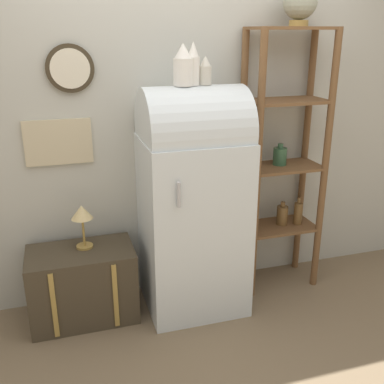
{
  "coord_description": "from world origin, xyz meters",
  "views": [
    {
      "loc": [
        -0.83,
        -2.45,
        1.87
      ],
      "look_at": [
        -0.01,
        0.26,
        0.85
      ],
      "focal_mm": 42.0,
      "sensor_mm": 36.0,
      "label": 1
    }
  ],
  "objects_px": {
    "vase_center": "(194,65)",
    "vase_right": "(205,71)",
    "suitcase_trunk": "(83,284)",
    "globe": "(300,3)",
    "refrigerator": "(193,198)",
    "desk_lamp": "(82,216)",
    "vase_left": "(183,66)"
  },
  "relations": [
    {
      "from": "vase_center",
      "to": "vase_right",
      "type": "relative_size",
      "value": 1.48
    },
    {
      "from": "suitcase_trunk",
      "to": "globe",
      "type": "distance_m",
      "value": 2.36
    },
    {
      "from": "vase_right",
      "to": "refrigerator",
      "type": "bearing_deg",
      "value": -179.59
    },
    {
      "from": "suitcase_trunk",
      "to": "globe",
      "type": "xyz_separation_m",
      "value": [
        1.53,
        0.07,
        1.79
      ]
    },
    {
      "from": "vase_center",
      "to": "vase_right",
      "type": "height_order",
      "value": "vase_center"
    },
    {
      "from": "globe",
      "to": "desk_lamp",
      "type": "relative_size",
      "value": 0.88
    },
    {
      "from": "desk_lamp",
      "to": "vase_left",
      "type": "bearing_deg",
      "value": -8.93
    },
    {
      "from": "globe",
      "to": "vase_center",
      "type": "height_order",
      "value": "globe"
    },
    {
      "from": "suitcase_trunk",
      "to": "desk_lamp",
      "type": "bearing_deg",
      "value": 51.87
    },
    {
      "from": "suitcase_trunk",
      "to": "vase_center",
      "type": "distance_m",
      "value": 1.62
    },
    {
      "from": "vase_left",
      "to": "suitcase_trunk",
      "type": "bearing_deg",
      "value": 175.21
    },
    {
      "from": "refrigerator",
      "to": "vase_right",
      "type": "bearing_deg",
      "value": 0.41
    },
    {
      "from": "vase_left",
      "to": "desk_lamp",
      "type": "relative_size",
      "value": 0.84
    },
    {
      "from": "globe",
      "to": "suitcase_trunk",
      "type": "bearing_deg",
      "value": -177.25
    },
    {
      "from": "globe",
      "to": "vase_center",
      "type": "bearing_deg",
      "value": -171.07
    },
    {
      "from": "vase_center",
      "to": "desk_lamp",
      "type": "xyz_separation_m",
      "value": [
        -0.73,
        0.09,
        -0.94
      ]
    },
    {
      "from": "refrigerator",
      "to": "vase_right",
      "type": "distance_m",
      "value": 0.83
    },
    {
      "from": "refrigerator",
      "to": "globe",
      "type": "distance_m",
      "value": 1.46
    },
    {
      "from": "suitcase_trunk",
      "to": "desk_lamp",
      "type": "distance_m",
      "value": 0.48
    },
    {
      "from": "refrigerator",
      "to": "vase_center",
      "type": "height_order",
      "value": "vase_center"
    },
    {
      "from": "suitcase_trunk",
      "to": "vase_center",
      "type": "bearing_deg",
      "value": -3.43
    },
    {
      "from": "suitcase_trunk",
      "to": "desk_lamp",
      "type": "relative_size",
      "value": 2.32
    },
    {
      "from": "desk_lamp",
      "to": "suitcase_trunk",
      "type": "bearing_deg",
      "value": -128.13
    },
    {
      "from": "refrigerator",
      "to": "desk_lamp",
      "type": "height_order",
      "value": "refrigerator"
    },
    {
      "from": "desk_lamp",
      "to": "vase_right",
      "type": "bearing_deg",
      "value": -6.63
    },
    {
      "from": "vase_right",
      "to": "desk_lamp",
      "type": "bearing_deg",
      "value": 173.37
    },
    {
      "from": "vase_left",
      "to": "vase_center",
      "type": "bearing_deg",
      "value": 9.97
    },
    {
      "from": "suitcase_trunk",
      "to": "vase_left",
      "type": "xyz_separation_m",
      "value": [
        0.7,
        -0.06,
        1.42
      ]
    },
    {
      "from": "suitcase_trunk",
      "to": "desk_lamp",
      "type": "height_order",
      "value": "desk_lamp"
    },
    {
      "from": "vase_left",
      "to": "vase_right",
      "type": "bearing_deg",
      "value": 4.02
    },
    {
      "from": "refrigerator",
      "to": "vase_center",
      "type": "bearing_deg",
      "value": 39.61
    },
    {
      "from": "refrigerator",
      "to": "desk_lamp",
      "type": "relative_size",
      "value": 5.18
    }
  ]
}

